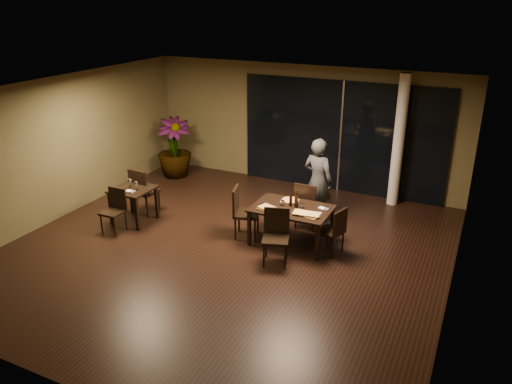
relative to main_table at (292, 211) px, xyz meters
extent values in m
plane|color=black|center=(-1.00, -0.80, -0.68)|extent=(8.00, 8.00, 0.00)
cube|color=brown|center=(-1.00, 3.25, 0.82)|extent=(8.00, 0.10, 3.00)
cube|color=brown|center=(-1.00, -4.85, 0.82)|extent=(8.00, 0.10, 3.00)
cube|color=brown|center=(-5.05, -0.80, 0.82)|extent=(0.10, 8.00, 3.00)
cube|color=brown|center=(3.05, -0.80, 0.82)|extent=(0.10, 8.00, 3.00)
cube|color=silver|center=(-1.00, -0.80, 2.34)|extent=(8.00, 8.00, 0.04)
cube|color=black|center=(0.00, 3.16, 0.67)|extent=(5.00, 0.06, 2.70)
cylinder|color=white|center=(1.40, 2.85, 0.82)|extent=(0.24, 0.24, 3.00)
cube|color=black|center=(0.00, 0.00, 0.05)|extent=(1.50, 1.00, 0.04)
cube|color=black|center=(-0.69, -0.44, -0.32)|extent=(0.06, 0.06, 0.71)
cube|color=black|center=(0.69, -0.44, -0.32)|extent=(0.06, 0.06, 0.71)
cube|color=black|center=(-0.69, 0.44, -0.32)|extent=(0.06, 0.06, 0.71)
cube|color=black|center=(0.69, 0.44, -0.32)|extent=(0.06, 0.06, 0.71)
cube|color=black|center=(-3.40, -0.50, 0.05)|extent=(0.80, 0.80, 0.04)
cube|color=black|center=(-3.74, -0.84, -0.32)|extent=(0.06, 0.06, 0.71)
cube|color=black|center=(-3.06, -0.84, -0.32)|extent=(0.06, 0.06, 0.71)
cube|color=black|center=(-3.74, -0.16, -0.32)|extent=(0.06, 0.06, 0.71)
cube|color=black|center=(-3.06, -0.16, -0.32)|extent=(0.06, 0.06, 0.71)
cube|color=black|center=(0.05, 0.82, -0.19)|extent=(0.49, 0.49, 0.05)
cylinder|color=black|center=(0.25, 1.01, -0.43)|extent=(0.04, 0.04, 0.48)
cylinder|color=black|center=(-0.14, 1.02, -0.43)|extent=(0.04, 0.04, 0.48)
cylinder|color=black|center=(0.24, 0.62, -0.43)|extent=(0.04, 0.04, 0.48)
cylinder|color=black|center=(-0.15, 0.64, -0.43)|extent=(0.04, 0.04, 0.48)
cube|color=black|center=(0.04, 0.61, 0.07)|extent=(0.47, 0.06, 0.53)
cube|color=black|center=(0.04, -0.85, -0.20)|extent=(0.59, 0.59, 0.05)
cylinder|color=black|center=(-0.08, -1.09, -0.44)|extent=(0.04, 0.04, 0.47)
cylinder|color=black|center=(0.28, -0.97, -0.44)|extent=(0.04, 0.04, 0.47)
cylinder|color=black|center=(-0.20, -0.73, -0.44)|extent=(0.04, 0.04, 0.47)
cylinder|color=black|center=(0.16, -0.61, -0.44)|extent=(0.04, 0.04, 0.47)
cube|color=black|center=(-0.03, -0.65, 0.06)|extent=(0.45, 0.19, 0.53)
cube|color=black|center=(-0.91, -0.12, -0.18)|extent=(0.60, 0.60, 0.05)
cylinder|color=black|center=(-0.66, -0.25, -0.43)|extent=(0.04, 0.04, 0.49)
cylinder|color=black|center=(-0.77, 0.13, -0.43)|extent=(0.04, 0.04, 0.49)
cylinder|color=black|center=(-1.04, -0.36, -0.43)|extent=(0.04, 0.04, 0.49)
cylinder|color=black|center=(-1.15, 0.01, -0.43)|extent=(0.04, 0.04, 0.49)
cube|color=black|center=(-1.11, -0.18, 0.09)|extent=(0.18, 0.47, 0.55)
cube|color=black|center=(0.80, -0.04, -0.24)|extent=(0.53, 0.53, 0.05)
cylinder|color=black|center=(0.68, 0.17, -0.46)|extent=(0.03, 0.03, 0.44)
cylinder|color=black|center=(0.59, -0.16, -0.46)|extent=(0.03, 0.03, 0.44)
cylinder|color=black|center=(1.02, 0.08, -0.46)|extent=(0.03, 0.03, 0.44)
cylinder|color=black|center=(0.92, -0.26, -0.46)|extent=(0.03, 0.03, 0.44)
cube|color=black|center=(0.99, -0.10, 0.00)|extent=(0.16, 0.42, 0.49)
cube|color=black|center=(-3.46, -0.01, -0.18)|extent=(0.52, 0.52, 0.06)
cylinder|color=black|center=(-3.25, 0.17, -0.43)|extent=(0.04, 0.04, 0.50)
cylinder|color=black|center=(-3.64, 0.21, -0.43)|extent=(0.04, 0.04, 0.50)
cylinder|color=black|center=(-3.28, -0.22, -0.43)|extent=(0.04, 0.04, 0.50)
cylinder|color=black|center=(-3.67, -0.19, -0.43)|extent=(0.04, 0.04, 0.50)
cube|color=black|center=(-3.48, -0.23, 0.10)|extent=(0.49, 0.08, 0.55)
cube|color=black|center=(-3.46, -1.10, -0.25)|extent=(0.42, 0.42, 0.05)
cylinder|color=black|center=(-3.63, -1.27, -0.46)|extent=(0.03, 0.03, 0.43)
cylinder|color=black|center=(-3.29, -1.27, -0.46)|extent=(0.03, 0.03, 0.43)
cylinder|color=black|center=(-3.63, -0.93, -0.46)|extent=(0.03, 0.03, 0.43)
cylinder|color=black|center=(-3.29, -0.93, -0.46)|extent=(0.03, 0.03, 0.43)
cube|color=black|center=(-3.46, -0.91, -0.01)|extent=(0.42, 0.04, 0.48)
imported|color=#2A2C2E|center=(0.12, 1.17, 0.24)|extent=(0.70, 0.54, 1.84)
imported|color=#184818|center=(-4.23, 2.27, 0.11)|extent=(1.20, 1.20, 1.56)
cube|color=#422B15|center=(-0.32, -0.28, 0.08)|extent=(0.56, 0.35, 0.01)
cube|color=#442B16|center=(0.37, -0.19, 0.08)|extent=(0.56, 0.39, 0.01)
cylinder|color=#A72C12|center=(-0.15, 0.32, 0.08)|extent=(0.33, 0.33, 0.01)
cylinder|color=white|center=(-0.21, 0.04, 0.12)|extent=(0.08, 0.08, 0.10)
cylinder|color=white|center=(0.18, 0.08, 0.12)|extent=(0.08, 0.08, 0.09)
cube|color=white|center=(0.52, -0.06, 0.08)|extent=(0.20, 0.14, 0.01)
cube|color=white|center=(0.56, 0.21, 0.08)|extent=(0.20, 0.14, 0.01)
cube|color=silver|center=(-3.33, -0.66, 0.08)|extent=(0.18, 0.12, 0.01)
camera|label=1|loc=(3.15, -8.18, 3.89)|focal=35.00mm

